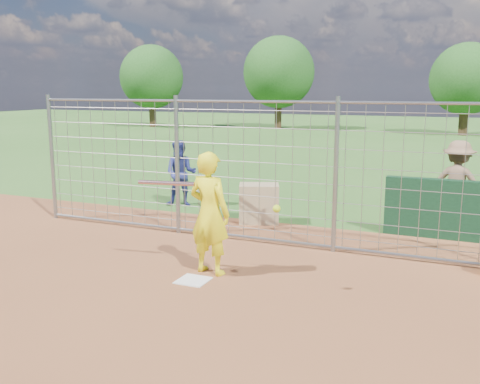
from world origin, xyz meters
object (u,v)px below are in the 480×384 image
at_px(bystander_c, 457,183).
at_px(equipment_bin, 259,203).
at_px(batter, 209,213).
at_px(bystander_a, 181,173).

distance_m(bystander_c, equipment_bin, 3.99).
relative_size(batter, equipment_bin, 2.29).
relative_size(batter, bystander_c, 1.07).
bearing_deg(batter, bystander_a, -46.32).
bearing_deg(equipment_bin, bystander_c, -1.01).
distance_m(batter, equipment_bin, 3.24).
distance_m(bystander_a, bystander_c, 6.01).
height_order(batter, equipment_bin, batter).
bearing_deg(bystander_a, batter, -73.61).
bearing_deg(bystander_a, equipment_bin, -37.16).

